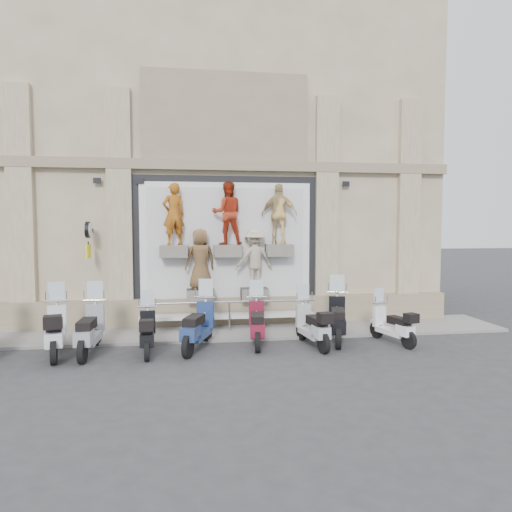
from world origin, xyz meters
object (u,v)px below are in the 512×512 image
object	(u,v)px
guard_rail	(229,317)
scooter_i	(392,317)
scooter_d	(147,323)
scooter_g	(312,317)
scooter_b	(55,320)
scooter_f	(257,314)
scooter_e	(198,316)
scooter_h	(338,309)
scooter_c	(90,319)
clock_sign_bracket	(88,235)

from	to	relation	value
guard_rail	scooter_i	bearing A→B (deg)	-22.51
scooter_d	guard_rail	bearing A→B (deg)	35.42
scooter_g	guard_rail	bearing A→B (deg)	130.23
scooter_i	scooter_b	bearing A→B (deg)	163.72
guard_rail	scooter_f	world-z (taller)	scooter_f
scooter_e	scooter_i	xyz separation A→B (m)	(5.01, -0.13, -0.16)
scooter_e	scooter_h	distance (m)	3.68
scooter_e	scooter_f	distance (m)	1.52
scooter_b	scooter_c	xyz separation A→B (m)	(0.77, 0.01, -0.00)
scooter_c	scooter_e	bearing A→B (deg)	1.59
scooter_c	scooter_d	world-z (taller)	scooter_c
scooter_b	scooter_g	world-z (taller)	scooter_b
scooter_i	clock_sign_bracket	bearing A→B (deg)	149.05
scooter_h	scooter_i	size ratio (longest dim) A/B	1.25
scooter_f	guard_rail	bearing A→B (deg)	120.95
scooter_e	scooter_f	world-z (taller)	scooter_e
scooter_d	scooter_e	xyz separation A→B (m)	(1.21, 0.16, 0.12)
scooter_c	scooter_d	size ratio (longest dim) A/B	1.16
guard_rail	scooter_h	xyz separation A→B (m)	(2.76, -1.31, 0.39)
scooter_f	scooter_g	distance (m)	1.41
scooter_i	scooter_h	bearing A→B (deg)	148.08
clock_sign_bracket	scooter_d	world-z (taller)	clock_sign_bracket
guard_rail	scooter_e	bearing A→B (deg)	-120.12
guard_rail	scooter_d	size ratio (longest dim) A/B	2.83
scooter_f	scooter_i	world-z (taller)	scooter_f
scooter_b	scooter_h	distance (m)	7.01
clock_sign_bracket	scooter_c	xyz separation A→B (m)	(0.42, -2.09, -1.96)
scooter_d	scooter_e	bearing A→B (deg)	3.79
scooter_b	scooter_e	size ratio (longest dim) A/B	1.00
guard_rail	scooter_h	distance (m)	3.08
scooter_b	scooter_f	size ratio (longest dim) A/B	1.05
scooter_c	scooter_e	distance (m)	2.56
scooter_d	scooter_f	world-z (taller)	scooter_f
scooter_g	clock_sign_bracket	bearing A→B (deg)	150.94
clock_sign_bracket	scooter_f	xyz separation A→B (m)	(4.49, -1.81, -2.00)
scooter_c	scooter_g	distance (m)	5.43
scooter_c	scooter_e	world-z (taller)	scooter_e
scooter_f	scooter_i	distance (m)	3.53
guard_rail	scooter_i	xyz separation A→B (m)	(4.10, -1.70, 0.22)
guard_rail	scooter_g	bearing A→B (deg)	-41.05
scooter_d	scooter_f	size ratio (longest dim) A/B	0.90
guard_rail	clock_sign_bracket	size ratio (longest dim) A/B	4.96
scooter_f	scooter_h	world-z (taller)	scooter_h
scooter_d	scooter_i	world-z (taller)	scooter_d
clock_sign_bracket	scooter_e	bearing A→B (deg)	-34.35
scooter_c	scooter_i	size ratio (longest dim) A/B	1.22
clock_sign_bracket	scooter_d	bearing A→B (deg)	-51.14
scooter_f	scooter_h	bearing A→B (deg)	7.98
scooter_b	scooter_f	bearing A→B (deg)	-8.71
clock_sign_bracket	scooter_e	world-z (taller)	clock_sign_bracket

